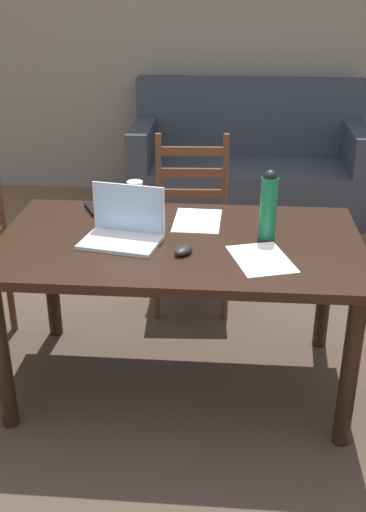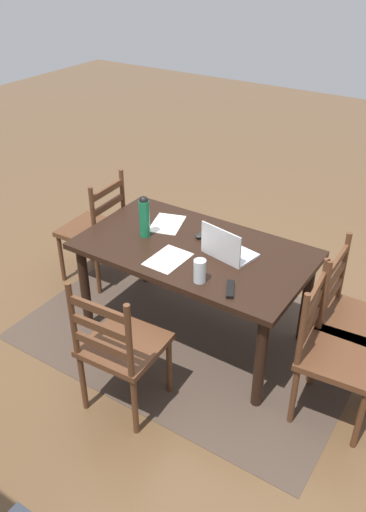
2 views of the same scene
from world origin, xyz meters
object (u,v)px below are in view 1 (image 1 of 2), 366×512
object	(u,v)px
couch	(247,166)
water_bottle	(269,203)
computer_mouse	(183,250)
dining_table	(179,259)
tv_remote	(93,209)
chair_far_head	(191,226)
drinking_glass	(135,197)
laptop	(124,227)

from	to	relation	value
couch	water_bottle	xyz separation A→B (m)	(0.03, -2.32, 0.53)
water_bottle	computer_mouse	size ratio (longest dim) A/B	3.02
dining_table	tv_remote	xyz separation A→B (m)	(-0.44, 0.30, 0.10)
tv_remote	computer_mouse	bearing A→B (deg)	-70.75
tv_remote	water_bottle	bearing A→B (deg)	-44.30
dining_table	chair_far_head	distance (m)	0.84
dining_table	drinking_glass	xyz separation A→B (m)	(-0.24, 0.32, 0.17)
dining_table	water_bottle	size ratio (longest dim) A/B	5.15
water_bottle	tv_remote	size ratio (longest dim) A/B	1.77
water_bottle	computer_mouse	xyz separation A→B (m)	(-0.34, -0.19, -0.14)
water_bottle	tv_remote	world-z (taller)	water_bottle
couch	tv_remote	world-z (taller)	couch
couch	laptop	distance (m)	2.50
chair_far_head	tv_remote	bearing A→B (deg)	-130.26
chair_far_head	drinking_glass	xyz separation A→B (m)	(-0.23, -0.50, 0.34)
couch	computer_mouse	distance (m)	2.57
water_bottle	drinking_glass	world-z (taller)	water_bottle
chair_far_head	tv_remote	world-z (taller)	chair_far_head
dining_table	computer_mouse	distance (m)	0.18
laptop	tv_remote	size ratio (longest dim) A/B	2.10
tv_remote	drinking_glass	bearing A→B (deg)	-22.62
couch	laptop	size ratio (longest dim) A/B	5.05
couch	water_bottle	size ratio (longest dim) A/B	5.97
dining_table	water_bottle	xyz separation A→B (m)	(0.37, 0.05, 0.25)
dining_table	drinking_glass	world-z (taller)	drinking_glass
chair_far_head	computer_mouse	xyz separation A→B (m)	(0.03, -0.96, 0.29)
dining_table	drinking_glass	distance (m)	0.43
drinking_glass	computer_mouse	xyz separation A→B (m)	(0.26, -0.46, -0.06)
chair_far_head	computer_mouse	world-z (taller)	chair_far_head
laptop	drinking_glass	world-z (taller)	laptop
chair_far_head	couch	world-z (taller)	couch
chair_far_head	dining_table	bearing A→B (deg)	-89.84
couch	drinking_glass	xyz separation A→B (m)	(-0.58, -2.06, 0.45)
chair_far_head	drinking_glass	bearing A→B (deg)	-115.12
laptop	computer_mouse	distance (m)	0.29
chair_far_head	laptop	bearing A→B (deg)	-105.41
chair_far_head	drinking_glass	size ratio (longest dim) A/B	6.39
dining_table	laptop	bearing A→B (deg)	-175.87
laptop	dining_table	bearing A→B (deg)	4.13
drinking_glass	computer_mouse	world-z (taller)	drinking_glass
couch	computer_mouse	size ratio (longest dim) A/B	18.00
laptop	water_bottle	bearing A→B (deg)	6.53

